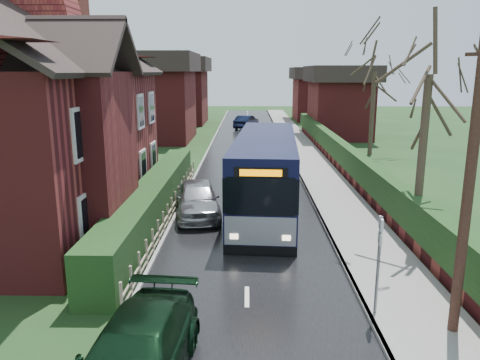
{
  "coord_description": "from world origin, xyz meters",
  "views": [
    {
      "loc": [
        -0.01,
        -13.68,
        6.0
      ],
      "look_at": [
        -0.29,
        4.39,
        1.8
      ],
      "focal_mm": 35.0,
      "sensor_mm": 36.0,
      "label": 1
    }
  ],
  "objects_px": {
    "brick_house": "(27,114)",
    "car_silver": "(197,199)",
    "telegraph_pole": "(468,191)",
    "bus": "(266,174)",
    "car_green": "(135,357)",
    "bus_stop_sign": "(379,252)"
  },
  "relations": [
    {
      "from": "brick_house",
      "to": "car_silver",
      "type": "bearing_deg",
      "value": 5.05
    },
    {
      "from": "brick_house",
      "to": "telegraph_pole",
      "type": "xyz_separation_m",
      "value": [
        13.53,
        -8.56,
        -0.91
      ]
    },
    {
      "from": "car_silver",
      "to": "brick_house",
      "type": "bearing_deg",
      "value": 176.3
    },
    {
      "from": "bus",
      "to": "car_green",
      "type": "height_order",
      "value": "bus"
    },
    {
      "from": "brick_house",
      "to": "bus",
      "type": "xyz_separation_m",
      "value": [
        9.53,
        1.47,
        -2.74
      ]
    },
    {
      "from": "car_silver",
      "to": "car_green",
      "type": "xyz_separation_m",
      "value": [
        -0.03,
        -11.14,
        -0.08
      ]
    },
    {
      "from": "brick_house",
      "to": "bus_stop_sign",
      "type": "bearing_deg",
      "value": -33.09
    },
    {
      "from": "brick_house",
      "to": "car_silver",
      "type": "height_order",
      "value": "brick_house"
    },
    {
      "from": "bus",
      "to": "car_silver",
      "type": "height_order",
      "value": "bus"
    },
    {
      "from": "bus",
      "to": "bus_stop_sign",
      "type": "height_order",
      "value": "bus"
    },
    {
      "from": "bus_stop_sign",
      "to": "telegraph_pole",
      "type": "relative_size",
      "value": 0.39
    },
    {
      "from": "car_green",
      "to": "bus_stop_sign",
      "type": "xyz_separation_m",
      "value": [
        5.34,
        2.78,
        1.06
      ]
    },
    {
      "from": "bus",
      "to": "bus_stop_sign",
      "type": "relative_size",
      "value": 4.16
    },
    {
      "from": "bus",
      "to": "telegraph_pole",
      "type": "bearing_deg",
      "value": -64.3
    },
    {
      "from": "brick_house",
      "to": "bus_stop_sign",
      "type": "xyz_separation_m",
      "value": [
        11.93,
        -7.78,
        -2.63
      ]
    },
    {
      "from": "car_silver",
      "to": "bus_stop_sign",
      "type": "relative_size",
      "value": 1.67
    },
    {
      "from": "car_green",
      "to": "telegraph_pole",
      "type": "relative_size",
      "value": 0.68
    },
    {
      "from": "car_green",
      "to": "car_silver",
      "type": "bearing_deg",
      "value": 94.93
    },
    {
      "from": "car_green",
      "to": "telegraph_pole",
      "type": "xyz_separation_m",
      "value": [
        6.94,
        2.0,
        2.78
      ]
    },
    {
      "from": "bus",
      "to": "car_silver",
      "type": "distance_m",
      "value": 3.17
    },
    {
      "from": "telegraph_pole",
      "to": "bus",
      "type": "bearing_deg",
      "value": 88.2
    },
    {
      "from": "bus",
      "to": "bus_stop_sign",
      "type": "xyz_separation_m",
      "value": [
        2.4,
        -9.25,
        0.11
      ]
    }
  ]
}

